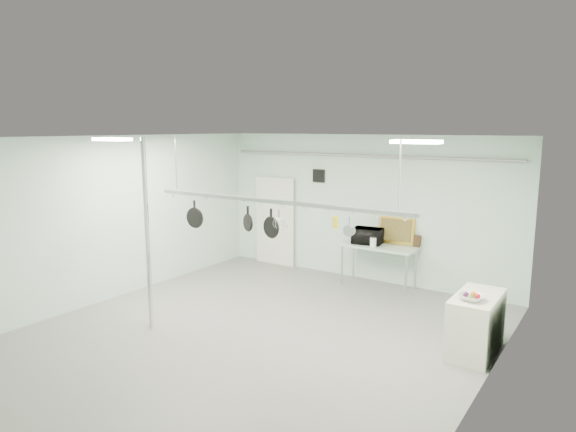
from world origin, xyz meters
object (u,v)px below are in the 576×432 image
Objects in this scene: pot_rack at (272,200)px; fruit_bowl at (472,297)px; skillet_left at (195,214)px; skillet_right at (271,224)px; chrome_pole at (147,235)px; skillet_mid at (248,218)px; prep_table at (379,249)px; coffee_canister at (373,242)px; side_cabinet at (476,324)px; microwave at (368,236)px.

pot_rack is 3.31m from fruit_bowl.
pot_rack is at bearing -4.19° from skillet_left.
chrome_pole is at bearing -141.47° from skillet_right.
skillet_mid is at bearing 32.48° from chrome_pole.
coffee_canister is (-0.05, -0.18, 0.17)m from prep_table.
coffee_canister is 0.41× the size of skillet_right.
side_cabinet is at bearing 86.05° from fruit_bowl.
skillet_right is (1.88, 0.90, 0.24)m from chrome_pole.
prep_table is 2.60× the size of microwave.
pot_rack is 0.39m from skillet_right.
skillet_left is 1.20m from skillet_mid.
coffee_canister is (0.35, 3.12, -1.23)m from pot_rack.
skillet_left is at bearing -123.06° from coffee_canister.
pot_rack reaches higher than skillet_mid.
skillet_right is (-0.37, -3.12, 0.84)m from coffee_canister.
skillet_mid is (-0.84, -3.12, 0.88)m from coffee_canister.
side_cabinet is at bearing 33.29° from skillet_right.
chrome_pole reaches higher than skillet_left.
prep_table is 4.03m from skillet_left.
microwave reaches higher than prep_table.
fruit_bowl is at bearing 130.00° from microwave.
microwave is 3.38m from skillet_right.
chrome_pole is 5.17m from fruit_bowl.
prep_table is 4.47× the size of fruit_bowl.
prep_table is 0.25m from coffee_canister.
fruit_bowl is (2.53, -2.47, 0.11)m from prep_table.
pot_rack is 11.92× the size of skillet_mid.
microwave reaches higher than coffee_canister.
prep_table is 8.09× the size of coffee_canister.
chrome_pole reaches higher than skillet_mid.
side_cabinet is 2.49× the size of skillet_right.
chrome_pole reaches higher than prep_table.
skillet_left is (-4.63, -1.10, 1.39)m from side_cabinet.
skillet_right is at bearing -4.19° from skillet_left.
coffee_canister is (-2.60, 2.02, 0.55)m from side_cabinet.
chrome_pole is 2.19m from pot_rack.
prep_table is 3.97× the size of skillet_mid.
side_cabinet is at bearing 9.17° from skillet_left.
skillet_right is (-2.95, -0.83, 0.90)m from fruit_bowl.
skillet_right is at bearing 25.57° from chrome_pole.
side_cabinet is (4.85, 2.00, -1.15)m from chrome_pole.
skillet_left reaches higher than side_cabinet.
pot_rack reaches higher than skillet_left.
prep_table is 3.54m from fruit_bowl.
pot_rack reaches higher than prep_table.
skillet_right is (-0.42, -3.30, 1.01)m from prep_table.
microwave reaches higher than fruit_bowl.
chrome_pole is at bearing -157.59° from side_cabinet.
side_cabinet is 2.98× the size of skillet_mid.
skillet_mid is 0.84× the size of skillet_right.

